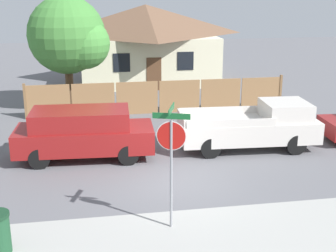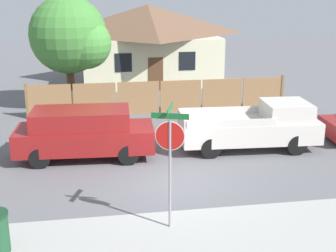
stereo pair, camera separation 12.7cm
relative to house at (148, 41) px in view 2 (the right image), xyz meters
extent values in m
plane|color=slate|center=(-1.27, -17.39, -2.56)|extent=(80.00, 80.00, 0.00)
cube|color=#A3A39E|center=(-1.27, -20.99, -2.55)|extent=(36.00, 3.20, 0.01)
cube|color=#997047|center=(-5.85, -8.83, -1.75)|extent=(2.05, 0.06, 1.62)
cube|color=#997047|center=(-3.72, -8.83, -1.75)|extent=(2.05, 0.06, 1.62)
cube|color=#997047|center=(-1.59, -8.83, -1.75)|extent=(2.05, 0.06, 1.62)
cube|color=#997047|center=(0.55, -8.83, -1.75)|extent=(2.05, 0.06, 1.62)
cube|color=#997047|center=(2.68, -8.83, -1.75)|extent=(2.05, 0.06, 1.62)
cube|color=#997047|center=(4.81, -8.83, -1.75)|extent=(2.05, 0.06, 1.62)
cube|color=brown|center=(-6.92, -8.83, -1.70)|extent=(0.12, 0.12, 1.72)
cube|color=brown|center=(5.88, -8.83, -1.70)|extent=(0.12, 0.12, 1.72)
cube|color=beige|center=(0.00, 0.00, -1.05)|extent=(8.57, 7.28, 3.02)
pyramid|color=brown|center=(0.00, 0.00, 1.42)|extent=(9.25, 7.86, 1.92)
cube|color=black|center=(-1.93, -3.66, -0.81)|extent=(1.00, 0.04, 1.10)
cube|color=black|center=(1.93, -3.66, -0.81)|extent=(1.00, 0.04, 1.10)
cube|color=brown|center=(0.00, -3.66, -1.56)|extent=(0.90, 0.04, 2.00)
cylinder|color=brown|center=(-4.87, -7.22, -1.39)|extent=(0.40, 0.40, 2.33)
sphere|color=#428438|center=(-4.87, -7.22, 1.22)|extent=(3.85, 3.85, 3.85)
sphere|color=#478F3C|center=(-4.01, -7.70, 0.83)|extent=(2.50, 2.50, 2.50)
cube|color=maroon|center=(-4.15, -14.65, -1.79)|extent=(5.09, 2.21, 0.84)
cube|color=maroon|center=(-4.27, -14.65, -1.03)|extent=(3.59, 1.97, 0.67)
cube|color=black|center=(-2.62, -14.74, -1.03)|extent=(0.15, 1.70, 0.56)
cylinder|color=black|center=(-2.56, -13.88, -2.19)|extent=(0.74, 0.22, 0.74)
cylinder|color=black|center=(-2.65, -15.60, -2.19)|extent=(0.74, 0.22, 0.74)
cylinder|color=black|center=(-5.65, -13.71, -2.19)|extent=(0.74, 0.22, 0.74)
cylinder|color=black|center=(-5.74, -15.42, -2.19)|extent=(0.74, 0.22, 0.74)
cube|color=silver|center=(2.10, -14.65, -1.78)|extent=(5.41, 2.25, 0.82)
cube|color=silver|center=(3.56, -14.74, -1.05)|extent=(1.80, 1.89, 0.66)
cube|color=silver|center=(1.25, -13.68, -1.23)|extent=(3.33, 0.27, 0.29)
cube|color=silver|center=(1.15, -15.53, -1.23)|extent=(3.33, 0.27, 0.29)
cube|color=silver|center=(-0.51, -14.51, -1.23)|extent=(0.18, 1.86, 0.29)
cylinder|color=black|center=(3.79, -13.88, -2.17)|extent=(0.78, 0.22, 0.78)
cylinder|color=black|center=(3.69, -15.61, -2.17)|extent=(0.78, 0.22, 0.78)
cylinder|color=black|center=(0.51, -13.70, -2.17)|extent=(0.78, 0.22, 0.78)
cylinder|color=black|center=(0.41, -15.43, -2.17)|extent=(0.78, 0.22, 0.78)
cylinder|color=gray|center=(-1.94, -20.24, -1.08)|extent=(0.07, 0.07, 2.96)
cylinder|color=red|center=(-1.94, -20.24, -0.02)|extent=(0.69, 0.26, 0.72)
cylinder|color=white|center=(-1.94, -20.24, -0.02)|extent=(0.73, 0.26, 0.77)
cube|color=#19602D|center=(-1.94, -20.24, 0.50)|extent=(0.91, 0.33, 0.15)
cube|color=#19602D|center=(-1.94, -20.24, 0.68)|extent=(0.30, 0.82, 0.15)
camera|label=1|loc=(-3.93, -31.20, 3.63)|focal=50.00mm
camera|label=2|loc=(-3.81, -31.22, 3.63)|focal=50.00mm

